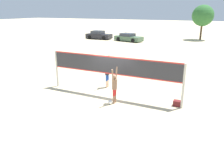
{
  "coord_description": "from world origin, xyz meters",
  "views": [
    {
      "loc": [
        5.09,
        -10.81,
        4.83
      ],
      "look_at": [
        0.0,
        0.0,
        1.29
      ],
      "focal_mm": 35.0,
      "sensor_mm": 36.0,
      "label": 1
    }
  ],
  "objects_px": {
    "parked_car_near": "(128,38)",
    "parked_car_mid": "(99,35)",
    "volleyball_net": "(112,68)",
    "player_spiker": "(115,85)",
    "player_blocker": "(107,71)",
    "gear_bag": "(177,103)",
    "volleyball": "(110,102)",
    "tree_left_cluster": "(203,16)"
  },
  "relations": [
    {
      "from": "player_spiker",
      "to": "gear_bag",
      "type": "relative_size",
      "value": 5.24
    },
    {
      "from": "player_blocker",
      "to": "volleyball",
      "type": "xyz_separation_m",
      "value": [
        1.33,
        -2.33,
        -0.98
      ]
    },
    {
      "from": "parked_car_mid",
      "to": "parked_car_near",
      "type": "bearing_deg",
      "value": -4.56
    },
    {
      "from": "player_spiker",
      "to": "parked_car_mid",
      "type": "relative_size",
      "value": 0.44
    },
    {
      "from": "volleyball",
      "to": "volleyball_net",
      "type": "bearing_deg",
      "value": 110.67
    },
    {
      "from": "parked_car_near",
      "to": "gear_bag",
      "type": "bearing_deg",
      "value": -48.87
    },
    {
      "from": "volleyball_net",
      "to": "player_blocker",
      "type": "height_order",
      "value": "volleyball_net"
    },
    {
      "from": "volleyball_net",
      "to": "gear_bag",
      "type": "bearing_deg",
      "value": 2.3
    },
    {
      "from": "player_spiker",
      "to": "parked_car_mid",
      "type": "bearing_deg",
      "value": 30.31
    },
    {
      "from": "player_spiker",
      "to": "parked_car_mid",
      "type": "height_order",
      "value": "player_spiker"
    },
    {
      "from": "volleyball",
      "to": "gear_bag",
      "type": "xyz_separation_m",
      "value": [
        3.26,
        1.3,
        0.03
      ]
    },
    {
      "from": "gear_bag",
      "to": "parked_car_mid",
      "type": "xyz_separation_m",
      "value": [
        -16.91,
        22.54,
        0.48
      ]
    },
    {
      "from": "parked_car_near",
      "to": "parked_car_mid",
      "type": "distance_m",
      "value": 5.71
    },
    {
      "from": "parked_car_near",
      "to": "tree_left_cluster",
      "type": "bearing_deg",
      "value": 47.92
    },
    {
      "from": "player_spiker",
      "to": "parked_car_near",
      "type": "relative_size",
      "value": 0.4
    },
    {
      "from": "volleyball",
      "to": "parked_car_mid",
      "type": "distance_m",
      "value": 27.47
    },
    {
      "from": "parked_car_near",
      "to": "tree_left_cluster",
      "type": "height_order",
      "value": "tree_left_cluster"
    },
    {
      "from": "parked_car_near",
      "to": "volleyball_net",
      "type": "bearing_deg",
      "value": -57.1
    },
    {
      "from": "volleyball_net",
      "to": "player_blocker",
      "type": "xyz_separation_m",
      "value": [
        -0.89,
        1.18,
        -0.56
      ]
    },
    {
      "from": "player_blocker",
      "to": "gear_bag",
      "type": "distance_m",
      "value": 4.8
    },
    {
      "from": "gear_bag",
      "to": "volleyball",
      "type": "bearing_deg",
      "value": -158.31
    },
    {
      "from": "player_blocker",
      "to": "parked_car_mid",
      "type": "xyz_separation_m",
      "value": [
        -12.32,
        21.51,
        -0.47
      ]
    },
    {
      "from": "volleyball",
      "to": "tree_left_cluster",
      "type": "bearing_deg",
      "value": 85.5
    },
    {
      "from": "tree_left_cluster",
      "to": "volleyball_net",
      "type": "bearing_deg",
      "value": -95.53
    },
    {
      "from": "player_blocker",
      "to": "parked_car_mid",
      "type": "distance_m",
      "value": 24.79
    },
    {
      "from": "gear_bag",
      "to": "parked_car_mid",
      "type": "relative_size",
      "value": 0.08
    },
    {
      "from": "volleyball_net",
      "to": "parked_car_mid",
      "type": "bearing_deg",
      "value": 120.22
    },
    {
      "from": "gear_bag",
      "to": "tree_left_cluster",
      "type": "distance_m",
      "value": 29.21
    },
    {
      "from": "volleyball_net",
      "to": "player_spiker",
      "type": "distance_m",
      "value": 1.24
    },
    {
      "from": "player_spiker",
      "to": "player_blocker",
      "type": "distance_m",
      "value": 2.54
    },
    {
      "from": "gear_bag",
      "to": "tree_left_cluster",
      "type": "xyz_separation_m",
      "value": [
        -0.88,
        28.95,
        3.79
      ]
    },
    {
      "from": "volleyball",
      "to": "parked_car_mid",
      "type": "relative_size",
      "value": 0.05
    },
    {
      "from": "player_blocker",
      "to": "gear_bag",
      "type": "bearing_deg",
      "value": 77.34
    },
    {
      "from": "parked_car_near",
      "to": "parked_car_mid",
      "type": "xyz_separation_m",
      "value": [
        -5.69,
        0.5,
        0.06
      ]
    },
    {
      "from": "tree_left_cluster",
      "to": "volleyball",
      "type": "bearing_deg",
      "value": -94.5
    },
    {
      "from": "volleyball_net",
      "to": "gear_bag",
      "type": "distance_m",
      "value": 3.99
    },
    {
      "from": "player_blocker",
      "to": "tree_left_cluster",
      "type": "relative_size",
      "value": 0.37
    },
    {
      "from": "parked_car_mid",
      "to": "tree_left_cluster",
      "type": "bearing_deg",
      "value": 22.22
    },
    {
      "from": "player_blocker",
      "to": "gear_bag",
      "type": "xyz_separation_m",
      "value": [
        4.59,
        -1.03,
        -0.95
      ]
    },
    {
      "from": "player_blocker",
      "to": "volleyball",
      "type": "height_order",
      "value": "player_blocker"
    },
    {
      "from": "volleyball",
      "to": "parked_car_mid",
      "type": "bearing_deg",
      "value": 119.8
    },
    {
      "from": "volleyball_net",
      "to": "player_spiker",
      "type": "relative_size",
      "value": 4.1
    }
  ]
}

